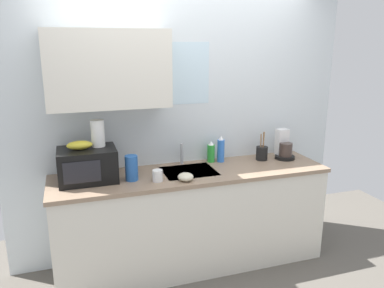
{
  "coord_description": "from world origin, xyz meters",
  "views": [
    {
      "loc": [
        -0.98,
        -3.0,
        1.99
      ],
      "look_at": [
        0.0,
        0.0,
        1.15
      ],
      "focal_mm": 35.58,
      "sensor_mm": 36.0,
      "label": 1
    }
  ],
  "objects_px": {
    "microwave": "(87,165)",
    "cereal_canister": "(132,168)",
    "coffee_maker": "(284,148)",
    "paper_towel_roll": "(98,133)",
    "banana_bunch": "(80,145)",
    "mug_white": "(158,176)",
    "utensil_crock": "(262,153)",
    "small_bowl": "(186,177)",
    "dish_soap_bottle_green": "(211,152)",
    "dish_soap_bottle_blue": "(221,150)"
  },
  "relations": [
    {
      "from": "paper_towel_roll",
      "to": "dish_soap_bottle_blue",
      "type": "relative_size",
      "value": 0.88
    },
    {
      "from": "microwave",
      "to": "banana_bunch",
      "type": "xyz_separation_m",
      "value": [
        -0.05,
        0.0,
        0.17
      ]
    },
    {
      "from": "paper_towel_roll",
      "to": "dish_soap_bottle_blue",
      "type": "height_order",
      "value": "paper_towel_roll"
    },
    {
      "from": "utensil_crock",
      "to": "dish_soap_bottle_green",
      "type": "bearing_deg",
      "value": 168.92
    },
    {
      "from": "banana_bunch",
      "to": "dish_soap_bottle_blue",
      "type": "height_order",
      "value": "banana_bunch"
    },
    {
      "from": "cereal_canister",
      "to": "banana_bunch",
      "type": "bearing_deg",
      "value": 165.62
    },
    {
      "from": "coffee_maker",
      "to": "small_bowl",
      "type": "bearing_deg",
      "value": -164.3
    },
    {
      "from": "dish_soap_bottle_green",
      "to": "dish_soap_bottle_blue",
      "type": "relative_size",
      "value": 0.8
    },
    {
      "from": "cereal_canister",
      "to": "utensil_crock",
      "type": "height_order",
      "value": "utensil_crock"
    },
    {
      "from": "paper_towel_roll",
      "to": "utensil_crock",
      "type": "distance_m",
      "value": 1.55
    },
    {
      "from": "paper_towel_roll",
      "to": "dish_soap_bottle_green",
      "type": "relative_size",
      "value": 1.1
    },
    {
      "from": "microwave",
      "to": "coffee_maker",
      "type": "distance_m",
      "value": 1.85
    },
    {
      "from": "paper_towel_roll",
      "to": "cereal_canister",
      "type": "relative_size",
      "value": 1.05
    },
    {
      "from": "banana_bunch",
      "to": "small_bowl",
      "type": "height_order",
      "value": "banana_bunch"
    },
    {
      "from": "dish_soap_bottle_blue",
      "to": "small_bowl",
      "type": "height_order",
      "value": "dish_soap_bottle_blue"
    },
    {
      "from": "coffee_maker",
      "to": "dish_soap_bottle_blue",
      "type": "height_order",
      "value": "coffee_maker"
    },
    {
      "from": "dish_soap_bottle_green",
      "to": "coffee_maker",
      "type": "bearing_deg",
      "value": -8.48
    },
    {
      "from": "banana_bunch",
      "to": "utensil_crock",
      "type": "xyz_separation_m",
      "value": [
        1.67,
        0.07,
        -0.23
      ]
    },
    {
      "from": "banana_bunch",
      "to": "coffee_maker",
      "type": "xyz_separation_m",
      "value": [
        1.9,
        0.06,
        -0.2
      ]
    },
    {
      "from": "dish_soap_bottle_green",
      "to": "small_bowl",
      "type": "bearing_deg",
      "value": -132.47
    },
    {
      "from": "microwave",
      "to": "utensil_crock",
      "type": "relative_size",
      "value": 1.64
    },
    {
      "from": "cereal_canister",
      "to": "mug_white",
      "type": "relative_size",
      "value": 2.2
    },
    {
      "from": "coffee_maker",
      "to": "microwave",
      "type": "bearing_deg",
      "value": -178.15
    },
    {
      "from": "coffee_maker",
      "to": "dish_soap_bottle_green",
      "type": "height_order",
      "value": "coffee_maker"
    },
    {
      "from": "dish_soap_bottle_blue",
      "to": "cereal_canister",
      "type": "relative_size",
      "value": 1.19
    },
    {
      "from": "banana_bunch",
      "to": "microwave",
      "type": "bearing_deg",
      "value": -1.8
    },
    {
      "from": "utensil_crock",
      "to": "mug_white",
      "type": "bearing_deg",
      "value": -166.56
    },
    {
      "from": "dish_soap_bottle_blue",
      "to": "utensil_crock",
      "type": "xyz_separation_m",
      "value": [
        0.4,
        -0.07,
        -0.05
      ]
    },
    {
      "from": "dish_soap_bottle_green",
      "to": "utensil_crock",
      "type": "relative_size",
      "value": 0.71
    },
    {
      "from": "microwave",
      "to": "dish_soap_bottle_green",
      "type": "relative_size",
      "value": 2.3
    },
    {
      "from": "mug_white",
      "to": "utensil_crock",
      "type": "relative_size",
      "value": 0.34
    },
    {
      "from": "mug_white",
      "to": "dish_soap_bottle_blue",
      "type": "bearing_deg",
      "value": 25.47
    },
    {
      "from": "dish_soap_bottle_blue",
      "to": "small_bowl",
      "type": "relative_size",
      "value": 1.92
    },
    {
      "from": "banana_bunch",
      "to": "paper_towel_roll",
      "type": "relative_size",
      "value": 0.91
    },
    {
      "from": "microwave",
      "to": "cereal_canister",
      "type": "bearing_deg",
      "value": -16.13
    },
    {
      "from": "paper_towel_roll",
      "to": "small_bowl",
      "type": "bearing_deg",
      "value": -24.59
    },
    {
      "from": "coffee_maker",
      "to": "dish_soap_bottle_green",
      "type": "bearing_deg",
      "value": 171.52
    },
    {
      "from": "coffee_maker",
      "to": "mug_white",
      "type": "height_order",
      "value": "coffee_maker"
    },
    {
      "from": "cereal_canister",
      "to": "dish_soap_bottle_green",
      "type": "bearing_deg",
      "value": 18.43
    },
    {
      "from": "microwave",
      "to": "coffee_maker",
      "type": "height_order",
      "value": "coffee_maker"
    },
    {
      "from": "utensil_crock",
      "to": "banana_bunch",
      "type": "bearing_deg",
      "value": -177.61
    },
    {
      "from": "paper_towel_roll",
      "to": "small_bowl",
      "type": "distance_m",
      "value": 0.8
    },
    {
      "from": "mug_white",
      "to": "cereal_canister",
      "type": "bearing_deg",
      "value": 155.28
    },
    {
      "from": "paper_towel_roll",
      "to": "coffee_maker",
      "type": "xyz_separation_m",
      "value": [
        1.75,
        0.01,
        -0.28
      ]
    },
    {
      "from": "cereal_canister",
      "to": "paper_towel_roll",
      "type": "bearing_deg",
      "value": 147.99
    },
    {
      "from": "dish_soap_bottle_blue",
      "to": "cereal_canister",
      "type": "height_order",
      "value": "dish_soap_bottle_blue"
    },
    {
      "from": "banana_bunch",
      "to": "dish_soap_bottle_green",
      "type": "distance_m",
      "value": 1.22
    },
    {
      "from": "paper_towel_roll",
      "to": "banana_bunch",
      "type": "bearing_deg",
      "value": -161.57
    },
    {
      "from": "dish_soap_bottle_blue",
      "to": "cereal_canister",
      "type": "bearing_deg",
      "value": -164.93
    },
    {
      "from": "banana_bunch",
      "to": "dish_soap_bottle_green",
      "type": "bearing_deg",
      "value": 7.93
    }
  ]
}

